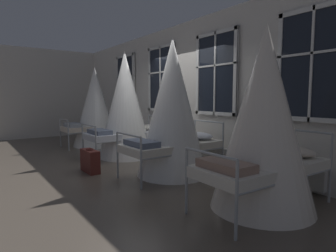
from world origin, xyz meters
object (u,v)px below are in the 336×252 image
at_px(cot_second, 125,106).
at_px(cot_fourth, 264,121).
at_px(cot_third, 172,110).
at_px(suitcase_dark, 90,161).
at_px(cot_first, 95,108).

height_order(cot_second, cot_fourth, cot_second).
distance_m(cot_third, cot_fourth, 2.02).
xyz_separation_m(cot_third, suitcase_dark, (-1.08, -1.21, -1.02)).
xyz_separation_m(cot_first, cot_fourth, (6.00, -0.09, 0.01)).
height_order(cot_first, cot_third, cot_third).
height_order(cot_first, cot_fourth, cot_fourth).
xyz_separation_m(cot_first, cot_third, (3.99, -0.06, 0.09)).
relative_size(cot_first, cot_second, 0.92).
distance_m(cot_third, suitcase_dark, 1.91).
relative_size(cot_second, cot_third, 1.00).
xyz_separation_m(cot_fourth, suitcase_dark, (-3.10, -1.19, -0.94)).
bearing_deg(suitcase_dark, cot_fourth, 20.51).
xyz_separation_m(cot_third, cot_fourth, (2.02, -0.02, -0.08)).
distance_m(cot_fourth, suitcase_dark, 3.45).
bearing_deg(cot_third, cot_first, 88.22).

